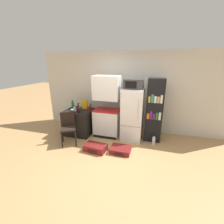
% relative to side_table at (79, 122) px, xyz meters
% --- Properties ---
extents(ground_plane, '(24.00, 24.00, 0.00)m').
position_rel_side_table_xyz_m(ground_plane, '(1.41, -1.20, -0.39)').
color(ground_plane, tan).
extents(wall_back, '(6.40, 0.10, 2.60)m').
position_rel_side_table_xyz_m(wall_back, '(1.61, 0.80, 0.90)').
color(wall_back, beige).
rests_on(wall_back, ground_plane).
extents(side_table, '(0.84, 0.80, 0.79)m').
position_rel_side_table_xyz_m(side_table, '(0.00, 0.00, 0.00)').
color(side_table, black).
rests_on(side_table, ground_plane).
extents(kitchen_hutch, '(0.80, 0.56, 1.88)m').
position_rel_side_table_xyz_m(kitchen_hutch, '(0.92, 0.12, 0.49)').
color(kitchen_hutch, white).
rests_on(kitchen_hutch, ground_plane).
extents(refrigerator, '(0.60, 0.63, 1.54)m').
position_rel_side_table_xyz_m(refrigerator, '(1.71, 0.10, 0.37)').
color(refrigerator, white).
rests_on(refrigerator, ground_plane).
extents(microwave, '(0.53, 0.37, 0.27)m').
position_rel_side_table_xyz_m(microwave, '(1.71, 0.09, 1.28)').
color(microwave, '#333333').
rests_on(microwave, refrigerator).
extents(bookshelf, '(0.47, 0.39, 1.84)m').
position_rel_side_table_xyz_m(bookshelf, '(2.32, 0.21, 0.53)').
color(bookshelf, black).
rests_on(bookshelf, ground_plane).
extents(bottle_wine_dark, '(0.06, 0.06, 0.30)m').
position_rel_side_table_xyz_m(bottle_wine_dark, '(0.11, -0.19, 0.52)').
color(bottle_wine_dark, black).
rests_on(bottle_wine_dark, side_table).
extents(bottle_clear_short, '(0.08, 0.08, 0.18)m').
position_rel_side_table_xyz_m(bottle_clear_short, '(-0.06, -0.11, 0.47)').
color(bottle_clear_short, silver).
rests_on(bottle_clear_short, side_table).
extents(bottle_ketchup_red, '(0.07, 0.07, 0.14)m').
position_rel_side_table_xyz_m(bottle_ketchup_red, '(0.30, 0.07, 0.45)').
color(bottle_ketchup_red, '#AD1914').
rests_on(bottle_ketchup_red, side_table).
extents(bottle_milk_white, '(0.06, 0.06, 0.15)m').
position_rel_side_table_xyz_m(bottle_milk_white, '(-0.10, 0.25, 0.46)').
color(bottle_milk_white, white).
rests_on(bottle_milk_white, side_table).
extents(bottle_green_tall, '(0.08, 0.08, 0.26)m').
position_rel_side_table_xyz_m(bottle_green_tall, '(-0.33, 0.22, 0.50)').
color(bottle_green_tall, '#1E6028').
rests_on(bottle_green_tall, side_table).
extents(bottle_amber_beer, '(0.06, 0.06, 0.15)m').
position_rel_side_table_xyz_m(bottle_amber_beer, '(0.27, 0.34, 0.46)').
color(bottle_amber_beer, brown).
rests_on(bottle_amber_beer, side_table).
extents(bowl, '(0.12, 0.12, 0.03)m').
position_rel_side_table_xyz_m(bowl, '(-0.17, -0.06, 0.41)').
color(bowl, silver).
rests_on(bowl, side_table).
extents(cereal_box, '(0.19, 0.07, 0.30)m').
position_rel_side_table_xyz_m(cereal_box, '(0.12, 0.21, 0.54)').
color(cereal_box, gold).
rests_on(cereal_box, side_table).
extents(chair, '(0.55, 0.55, 0.91)m').
position_rel_side_table_xyz_m(chair, '(0.00, -0.67, 0.16)').
color(chair, black).
rests_on(chair, ground_plane).
extents(suitcase_large_flat, '(0.60, 0.41, 0.18)m').
position_rel_side_table_xyz_m(suitcase_large_flat, '(0.90, -0.86, -0.31)').
color(suitcase_large_flat, maroon).
rests_on(suitcase_large_flat, ground_plane).
extents(suitcase_small_flat, '(0.52, 0.44, 0.13)m').
position_rel_side_table_xyz_m(suitcase_small_flat, '(1.56, -0.74, -0.33)').
color(suitcase_small_flat, maroon).
rests_on(suitcase_small_flat, ground_plane).
extents(water_bottle_front, '(0.09, 0.09, 0.28)m').
position_rel_side_table_xyz_m(water_bottle_front, '(2.38, -0.09, -0.28)').
color(water_bottle_front, silver).
rests_on(water_bottle_front, ground_plane).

